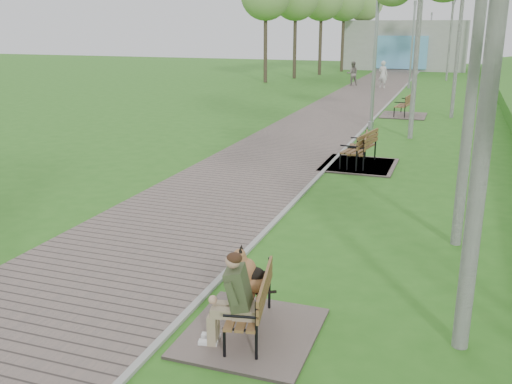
# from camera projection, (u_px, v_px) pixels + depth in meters

# --- Properties ---
(walkway) EXTENTS (3.50, 67.00, 0.04)m
(walkway) POSITION_uv_depth(u_px,v_px,m) (323.00, 123.00, 22.30)
(walkway) COLOR #6C5E58
(walkway) RESTS_ON ground
(kerb) EXTENTS (0.10, 67.00, 0.05)m
(kerb) POSITION_uv_depth(u_px,v_px,m) (368.00, 125.00, 21.74)
(kerb) COLOR #999993
(kerb) RESTS_ON ground
(building_north) EXTENTS (10.00, 5.20, 4.00)m
(building_north) POSITION_uv_depth(u_px,v_px,m) (405.00, 45.00, 48.30)
(building_north) COLOR #9E9E99
(building_north) RESTS_ON ground
(bench_main) EXTENTS (1.60, 1.78, 1.40)m
(bench_main) POSITION_uv_depth(u_px,v_px,m) (244.00, 306.00, 7.06)
(bench_main) COLOR #6C5E58
(bench_main) RESTS_ON ground
(bench_second) EXTENTS (1.80, 2.00, 1.10)m
(bench_second) POSITION_uv_depth(u_px,v_px,m) (357.00, 158.00, 15.61)
(bench_second) COLOR #6C5E58
(bench_second) RESTS_ON ground
(bench_third) EXTENTS (1.93, 2.14, 1.18)m
(bench_third) POSITION_uv_depth(u_px,v_px,m) (358.00, 158.00, 15.59)
(bench_third) COLOR #6C5E58
(bench_third) RESTS_ON ground
(bench_far) EXTENTS (1.83, 2.04, 1.12)m
(bench_far) POSITION_uv_depth(u_px,v_px,m) (403.00, 111.00, 24.03)
(bench_far) COLOR #6C5E58
(bench_far) RESTS_ON ground
(lamp_post_second) EXTENTS (0.20, 0.20, 5.27)m
(lamp_post_second) POSITION_uv_depth(u_px,v_px,m) (375.00, 61.00, 20.26)
(lamp_post_second) COLOR #989A9F
(lamp_post_second) RESTS_ON ground
(lamp_post_third) EXTENTS (0.19, 0.19, 5.02)m
(lamp_post_third) POSITION_uv_depth(u_px,v_px,m) (412.00, 48.00, 33.69)
(lamp_post_third) COLOR #989A9F
(lamp_post_third) RESTS_ON ground
(lamp_post_far) EXTENTS (0.18, 0.18, 4.63)m
(lamp_post_far) POSITION_uv_depth(u_px,v_px,m) (429.00, 43.00, 48.05)
(lamp_post_far) COLOR #989A9F
(lamp_post_far) RESTS_ON ground
(pedestrian_near) EXTENTS (0.70, 0.59, 1.63)m
(pedestrian_near) POSITION_uv_depth(u_px,v_px,m) (383.00, 75.00, 34.04)
(pedestrian_near) COLOR silver
(pedestrian_near) RESTS_ON ground
(pedestrian_far) EXTENTS (0.86, 0.76, 1.49)m
(pedestrian_far) POSITION_uv_depth(u_px,v_px,m) (352.00, 74.00, 35.48)
(pedestrian_far) COLOR gray
(pedestrian_far) RESTS_ON ground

